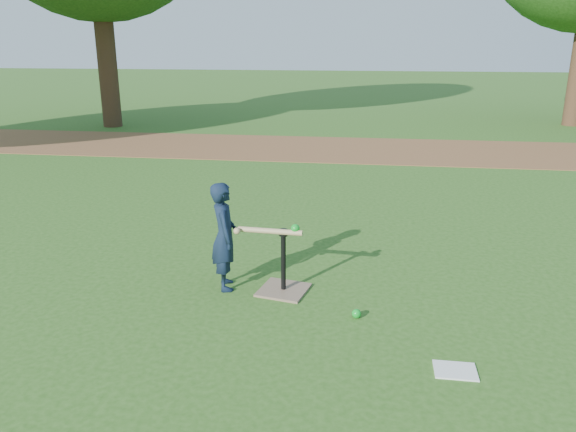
# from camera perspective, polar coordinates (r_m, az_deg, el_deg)

# --- Properties ---
(ground) EXTENTS (80.00, 80.00, 0.00)m
(ground) POSITION_cam_1_polar(r_m,az_deg,el_deg) (5.18, -3.23, -8.52)
(ground) COLOR #285116
(ground) RESTS_ON ground
(dirt_strip) EXTENTS (24.00, 3.00, 0.01)m
(dirt_strip) POSITION_cam_1_polar(r_m,az_deg,el_deg) (12.30, 3.68, 6.85)
(dirt_strip) COLOR brown
(dirt_strip) RESTS_ON ground
(child) EXTENTS (0.36, 0.44, 1.03)m
(child) POSITION_cam_1_polar(r_m,az_deg,el_deg) (5.27, -6.48, -2.05)
(child) COLOR black
(child) RESTS_ON ground
(wiffle_ball_ground) EXTENTS (0.08, 0.08, 0.08)m
(wiffle_ball_ground) POSITION_cam_1_polar(r_m,az_deg,el_deg) (4.88, 6.97, -9.81)
(wiffle_ball_ground) COLOR #0D9922
(wiffle_ball_ground) RESTS_ON ground
(clipboard) EXTENTS (0.30, 0.23, 0.01)m
(clipboard) POSITION_cam_1_polar(r_m,az_deg,el_deg) (4.33, 16.63, -14.81)
(clipboard) COLOR white
(clipboard) RESTS_ON ground
(batting_tee) EXTENTS (0.51, 0.51, 0.61)m
(batting_tee) POSITION_cam_1_polar(r_m,az_deg,el_deg) (5.30, -0.47, -6.55)
(batting_tee) COLOR #7C634E
(batting_tee) RESTS_ON ground
(swing_action) EXTENTS (0.63, 0.12, 0.11)m
(swing_action) POSITION_cam_1_polar(r_m,az_deg,el_deg) (5.11, -1.66, -1.48)
(swing_action) COLOR tan
(swing_action) RESTS_ON ground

